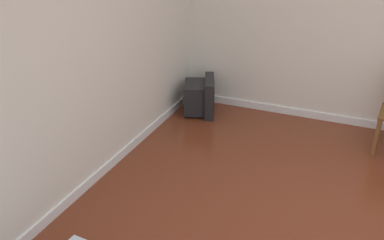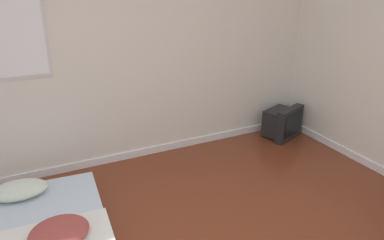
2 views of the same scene
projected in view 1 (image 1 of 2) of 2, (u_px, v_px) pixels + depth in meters
name	position (u px, v px, depth m)	size (l,w,h in m)	color
wall_back	(48.00, 56.00, 3.13)	(7.44, 0.08, 2.60)	silver
crt_tv	(201.00, 96.00, 5.26)	(0.57, 0.51, 0.44)	black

